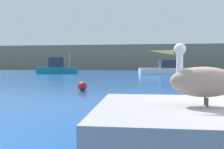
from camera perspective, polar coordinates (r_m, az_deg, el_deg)
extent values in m
cube|color=#7F755B|center=(83.04, 7.83, 4.40)|extent=(140.00, 10.36, 8.97)
cube|color=gray|center=(3.44, 22.44, -14.48)|extent=(2.97, 2.36, 0.83)
ellipsoid|color=gray|center=(3.30, 22.64, -1.81)|extent=(0.93, 0.46, 0.43)
cylinder|color=white|center=(3.24, 17.21, 2.38)|extent=(0.09, 0.09, 0.35)
sphere|color=white|center=(3.25, 17.26, 6.31)|extent=(0.17, 0.17, 0.17)
cone|color=gold|center=(3.23, 12.43, 5.85)|extent=(0.38, 0.09, 0.09)
cylinder|color=#4C4742|center=(3.27, 23.59, -6.71)|extent=(0.03, 0.03, 0.13)
cylinder|color=#4C4742|center=(3.41, 23.09, -6.36)|extent=(0.03, 0.03, 0.13)
cube|color=teal|center=(39.72, -14.03, 1.04)|extent=(7.15, 3.48, 1.15)
cube|color=#2D333D|center=(39.73, -14.35, 3.09)|extent=(2.75, 1.90, 1.71)
cylinder|color=#B2B2B2|center=(39.55, -11.06, 3.75)|extent=(0.12, 0.12, 2.57)
cube|color=white|center=(35.79, 13.39, 0.83)|extent=(8.08, 3.43, 1.05)
cube|color=#2D333D|center=(35.96, 14.51, 2.64)|extent=(3.08, 2.48, 1.23)
cylinder|color=#B2B2B2|center=(36.45, 17.01, 3.81)|extent=(0.12, 0.12, 2.76)
cylinder|color=#3F382D|center=(36.90, 19.07, 2.17)|extent=(0.10, 0.10, 0.70)
sphere|color=red|center=(12.35, -7.71, -3.05)|extent=(0.51, 0.51, 0.51)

